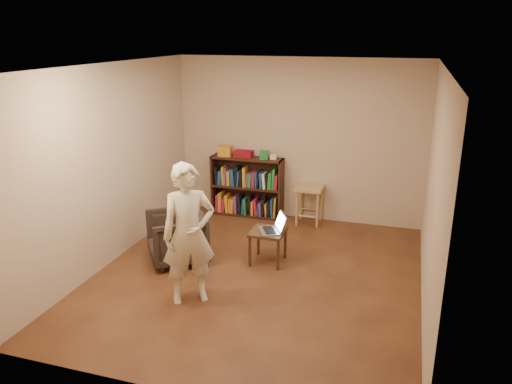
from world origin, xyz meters
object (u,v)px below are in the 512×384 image
(laptop, at_px, (274,227))
(person, at_px, (189,234))
(side_table, at_px, (268,236))
(armchair, at_px, (177,237))
(stool, at_px, (309,194))
(bookshelf, at_px, (247,190))

(laptop, relative_size, person, 0.27)
(side_table, relative_size, laptop, 1.02)
(laptop, distance_m, person, 1.41)
(armchair, height_order, laptop, laptop)
(armchair, distance_m, side_table, 1.22)
(armchair, xyz_separation_m, side_table, (1.18, 0.32, 0.04))
(side_table, xyz_separation_m, person, (-0.57, -1.21, 0.44))
(side_table, distance_m, laptop, 0.15)
(stool, distance_m, person, 2.93)
(stool, bearing_deg, bookshelf, 176.56)
(armchair, xyz_separation_m, person, (0.60, -0.89, 0.48))
(bookshelf, distance_m, armchair, 2.00)
(stool, height_order, armchair, armchair)
(armchair, relative_size, laptop, 1.67)
(armchair, distance_m, person, 1.17)
(laptop, bearing_deg, armchair, -103.55)
(stool, xyz_separation_m, side_table, (-0.24, -1.58, -0.12))
(stool, relative_size, armchair, 0.82)
(stool, xyz_separation_m, person, (-0.81, -2.79, 0.32))
(bookshelf, height_order, laptop, bookshelf)
(person, bearing_deg, armchair, 90.18)
(stool, bearing_deg, side_table, -98.56)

